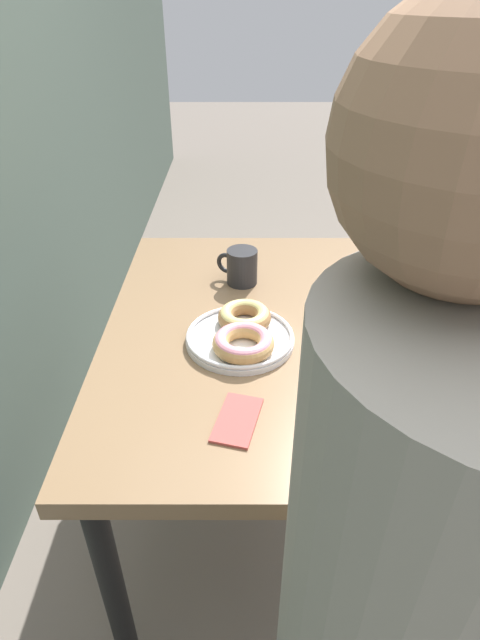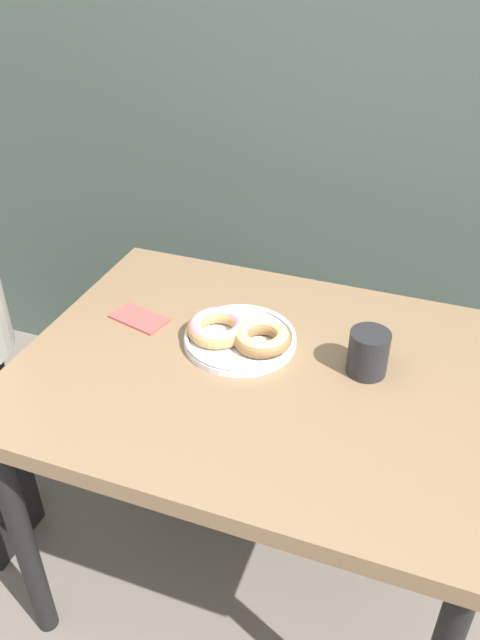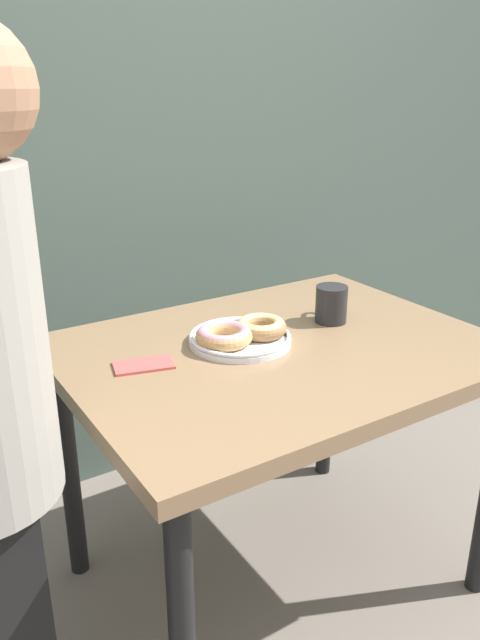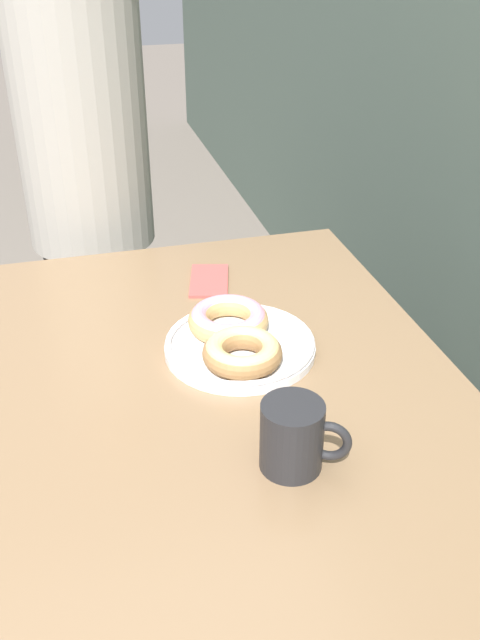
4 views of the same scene
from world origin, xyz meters
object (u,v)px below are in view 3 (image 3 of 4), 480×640
at_px(donut_plate, 241,334).
at_px(napkin, 144,365).
at_px(coffee_mug, 331,303).
at_px(dining_table, 278,376).

relative_size(donut_plate, napkin, 1.83).
xyz_separation_m(donut_plate, coffee_mug, (0.28, 0.00, 0.02)).
bearing_deg(dining_table, coffee_mug, 16.03).
bearing_deg(napkin, coffee_mug, -0.84).
height_order(dining_table, coffee_mug, coffee_mug).
bearing_deg(donut_plate, napkin, 177.68).
xyz_separation_m(dining_table, coffee_mug, (0.21, 0.06, 0.13)).
xyz_separation_m(coffee_mug, napkin, (-0.53, 0.01, -0.05)).
xyz_separation_m(donut_plate, napkin, (-0.25, 0.01, -0.02)).
distance_m(donut_plate, napkin, 0.25).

